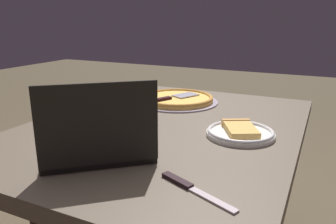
{
  "coord_description": "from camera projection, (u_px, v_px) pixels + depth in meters",
  "views": [
    {
      "loc": [
        1.05,
        0.52,
        1.12
      ],
      "look_at": [
        -0.01,
        0.0,
        0.78
      ],
      "focal_mm": 35.36,
      "sensor_mm": 36.0,
      "label": 1
    }
  ],
  "objects": [
    {
      "name": "pizza_tray",
      "position": [
        177.0,
        99.0,
        1.54
      ],
      "size": [
        0.38,
        0.38,
        0.03
      ],
      "color": "#A192A5",
      "rests_on": "dining_table"
    },
    {
      "name": "laptop",
      "position": [
        98.0,
        143.0,
        0.91
      ],
      "size": [
        0.36,
        0.37,
        0.23
      ],
      "color": "black",
      "rests_on": "dining_table"
    },
    {
      "name": "pizza_plate",
      "position": [
        240.0,
        132.0,
        1.1
      ],
      "size": [
        0.22,
        0.22,
        0.04
      ],
      "color": "white",
      "rests_on": "dining_table"
    },
    {
      "name": "table_knife",
      "position": [
        190.0,
        187.0,
        0.76
      ],
      "size": [
        0.1,
        0.21,
        0.01
      ],
      "color": "beige",
      "rests_on": "dining_table"
    },
    {
      "name": "drink_cup",
      "position": [
        90.0,
        110.0,
        1.22
      ],
      "size": [
        0.08,
        0.08,
        0.09
      ],
      "color": "silver",
      "rests_on": "dining_table"
    },
    {
      "name": "dining_table",
      "position": [
        165.0,
        145.0,
        1.25
      ],
      "size": [
        1.22,
        0.94,
        0.74
      ],
      "color": "brown",
      "rests_on": "ground_plane"
    }
  ]
}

